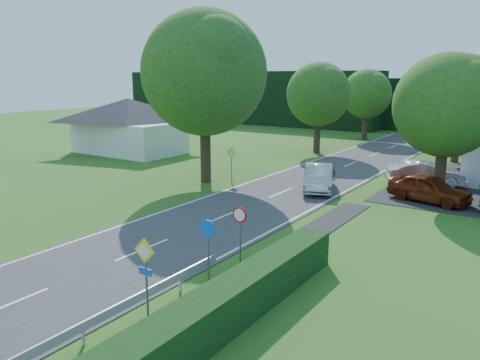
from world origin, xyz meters
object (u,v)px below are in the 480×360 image
Objects in this scene: streetlight at (444,122)px; parked_car_red at (429,188)px; moving_car at (318,178)px; motorcycle at (330,173)px; parked_car_silver_a at (425,174)px.

streetlight is 4.79m from parked_car_red.
motorcycle is at bearing 77.90° from moving_car.
parked_car_red is at bearing -20.82° from motorcycle.
parked_car_red reaches higher than motorcycle.
motorcycle is 6.30m from parked_car_silver_a.
parked_car_red is at bearing 171.47° from parked_car_silver_a.
moving_car is at bearing 112.20° from parked_car_red.
streetlight is 1.62× the size of moving_car.
moving_car is 3.63m from motorcycle.
motorcycle is (-0.68, 3.54, -0.36)m from moving_car.
moving_car is at bearing -148.07° from streetlight.
moving_car is 2.84× the size of motorcycle.
parked_car_red is 4.28m from parked_car_silver_a.
parked_car_silver_a is at bearing 135.47° from streetlight.
moving_car is at bearing 108.55° from parked_car_silver_a.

